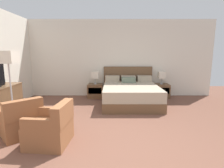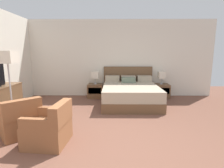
% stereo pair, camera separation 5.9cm
% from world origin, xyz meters
% --- Properties ---
extents(ground_plane, '(11.36, 11.36, 0.00)m').
position_xyz_m(ground_plane, '(0.00, 0.00, 0.00)').
color(ground_plane, brown).
extents(wall_back, '(7.28, 0.06, 2.78)m').
position_xyz_m(wall_back, '(0.00, 3.82, 1.39)').
color(wall_back, silver).
rests_on(wall_back, ground).
extents(bed, '(1.78, 2.05, 1.10)m').
position_xyz_m(bed, '(0.54, 2.78, 0.32)').
color(bed, brown).
rests_on(bed, ground).
extents(nightstand_left, '(0.54, 0.47, 0.50)m').
position_xyz_m(nightstand_left, '(-0.65, 3.49, 0.25)').
color(nightstand_left, brown).
rests_on(nightstand_left, ground).
extents(nightstand_right, '(0.54, 0.47, 0.50)m').
position_xyz_m(nightstand_right, '(1.72, 3.49, 0.25)').
color(nightstand_right, brown).
rests_on(nightstand_right, ground).
extents(table_lamp_left, '(0.25, 0.25, 0.45)m').
position_xyz_m(table_lamp_left, '(-0.65, 3.49, 0.82)').
color(table_lamp_left, '#B7B7BC').
rests_on(table_lamp_left, nightstand_left).
extents(table_lamp_right, '(0.25, 0.25, 0.45)m').
position_xyz_m(table_lamp_right, '(1.72, 3.49, 0.82)').
color(table_lamp_right, '#B7B7BC').
rests_on(table_lamp_right, nightstand_right).
extents(armchair_by_window, '(0.97, 0.97, 0.76)m').
position_xyz_m(armchair_by_window, '(-1.83, 0.56, 0.28)').
color(armchair_by_window, '#935B38').
rests_on(armchair_by_window, ground).
extents(armchair_companion, '(0.75, 0.74, 0.76)m').
position_xyz_m(armchair_companion, '(-1.12, 0.22, 0.28)').
color(armchair_companion, '#935B38').
rests_on(armchair_companion, ground).
extents(floor_lamp, '(0.34, 0.34, 1.65)m').
position_xyz_m(floor_lamp, '(-2.24, 1.02, 1.40)').
color(floor_lamp, '#B7B7BC').
rests_on(floor_lamp, ground).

